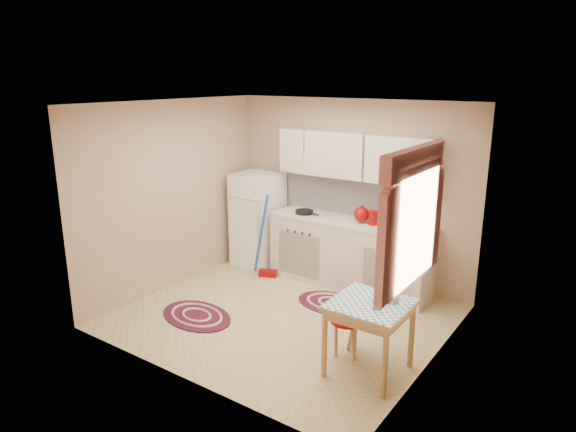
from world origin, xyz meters
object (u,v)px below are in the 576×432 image
object	(u,v)px
base_cabinets	(349,255)
fridge	(258,219)
table	(369,338)
stool	(347,337)

from	to	relation	value
base_cabinets	fridge	bearing A→B (deg)	-178.14
table	stool	xyz separation A→B (m)	(-0.31, 0.13, -0.15)
fridge	stool	size ratio (longest dim) A/B	3.33
table	stool	distance (m)	0.37
table	stool	bearing A→B (deg)	156.44
base_cabinets	table	world-z (taller)	base_cabinets
table	base_cabinets	bearing A→B (deg)	123.23
fridge	base_cabinets	size ratio (longest dim) A/B	0.62
fridge	stool	distance (m)	2.93
fridge	table	world-z (taller)	fridge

